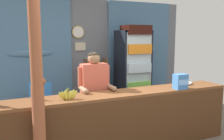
{
  "coord_description": "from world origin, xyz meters",
  "views": [
    {
      "loc": [
        -1.58,
        -2.57,
        1.74
      ],
      "look_at": [
        -0.1,
        0.82,
        1.2
      ],
      "focal_mm": 38.09,
      "sensor_mm": 36.0,
      "label": 1
    }
  ],
  "objects_px": {
    "stall_counter": "(122,117)",
    "soda_bottle_iced_tea": "(33,93)",
    "pastry_tray": "(182,83)",
    "banana_bunch": "(68,95)",
    "bottle_shelf_rack": "(96,85)",
    "plastic_lawn_chair": "(41,103)",
    "timber_post": "(37,90)",
    "drink_fridge": "(134,66)",
    "shopkeeper": "(94,87)",
    "snack_box_biscuit": "(180,82)"
  },
  "relations": [
    {
      "from": "snack_box_biscuit",
      "to": "pastry_tray",
      "type": "bearing_deg",
      "value": 46.22
    },
    {
      "from": "soda_bottle_iced_tea",
      "to": "banana_bunch",
      "type": "relative_size",
      "value": 0.8
    },
    {
      "from": "stall_counter",
      "to": "pastry_tray",
      "type": "height_order",
      "value": "pastry_tray"
    },
    {
      "from": "pastry_tray",
      "to": "timber_post",
      "type": "bearing_deg",
      "value": -168.39
    },
    {
      "from": "stall_counter",
      "to": "pastry_tray",
      "type": "xyz_separation_m",
      "value": [
        1.3,
        0.26,
        0.37
      ]
    },
    {
      "from": "shopkeeper",
      "to": "plastic_lawn_chair",
      "type": "bearing_deg",
      "value": 125.6
    },
    {
      "from": "plastic_lawn_chair",
      "to": "banana_bunch",
      "type": "relative_size",
      "value": 3.16
    },
    {
      "from": "shopkeeper",
      "to": "snack_box_biscuit",
      "type": "bearing_deg",
      "value": -23.61
    },
    {
      "from": "stall_counter",
      "to": "drink_fridge",
      "type": "distance_m",
      "value": 2.0
    },
    {
      "from": "timber_post",
      "to": "bottle_shelf_rack",
      "type": "distance_m",
      "value": 2.64
    },
    {
      "from": "timber_post",
      "to": "shopkeeper",
      "type": "relative_size",
      "value": 1.59
    },
    {
      "from": "stall_counter",
      "to": "soda_bottle_iced_tea",
      "type": "height_order",
      "value": "soda_bottle_iced_tea"
    },
    {
      "from": "shopkeeper",
      "to": "soda_bottle_iced_tea",
      "type": "distance_m",
      "value": 0.98
    },
    {
      "from": "timber_post",
      "to": "plastic_lawn_chair",
      "type": "bearing_deg",
      "value": 82.45
    },
    {
      "from": "shopkeeper",
      "to": "snack_box_biscuit",
      "type": "height_order",
      "value": "shopkeeper"
    },
    {
      "from": "bottle_shelf_rack",
      "to": "banana_bunch",
      "type": "height_order",
      "value": "bottle_shelf_rack"
    },
    {
      "from": "stall_counter",
      "to": "timber_post",
      "type": "bearing_deg",
      "value": -168.1
    },
    {
      "from": "pastry_tray",
      "to": "banana_bunch",
      "type": "bearing_deg",
      "value": -173.83
    },
    {
      "from": "bottle_shelf_rack",
      "to": "plastic_lawn_chair",
      "type": "distance_m",
      "value": 1.31
    },
    {
      "from": "drink_fridge",
      "to": "snack_box_biscuit",
      "type": "height_order",
      "value": "drink_fridge"
    },
    {
      "from": "timber_post",
      "to": "plastic_lawn_chair",
      "type": "height_order",
      "value": "timber_post"
    },
    {
      "from": "shopkeeper",
      "to": "timber_post",
      "type": "bearing_deg",
      "value": -141.82
    },
    {
      "from": "shopkeeper",
      "to": "soda_bottle_iced_tea",
      "type": "relative_size",
      "value": 6.84
    },
    {
      "from": "soda_bottle_iced_tea",
      "to": "banana_bunch",
      "type": "height_order",
      "value": "soda_bottle_iced_tea"
    },
    {
      "from": "soda_bottle_iced_tea",
      "to": "pastry_tray",
      "type": "distance_m",
      "value": 2.49
    },
    {
      "from": "drink_fridge",
      "to": "pastry_tray",
      "type": "xyz_separation_m",
      "value": [
        0.23,
        -1.35,
        -0.14
      ]
    },
    {
      "from": "timber_post",
      "to": "drink_fridge",
      "type": "bearing_deg",
      "value": 39.48
    },
    {
      "from": "plastic_lawn_chair",
      "to": "drink_fridge",
      "type": "bearing_deg",
      "value": 3.76
    },
    {
      "from": "timber_post",
      "to": "drink_fridge",
      "type": "height_order",
      "value": "timber_post"
    },
    {
      "from": "timber_post",
      "to": "shopkeeper",
      "type": "bearing_deg",
      "value": 38.18
    },
    {
      "from": "stall_counter",
      "to": "plastic_lawn_chair",
      "type": "height_order",
      "value": "stall_counter"
    },
    {
      "from": "drink_fridge",
      "to": "pastry_tray",
      "type": "height_order",
      "value": "drink_fridge"
    },
    {
      "from": "shopkeeper",
      "to": "pastry_tray",
      "type": "distance_m",
      "value": 1.57
    },
    {
      "from": "pastry_tray",
      "to": "snack_box_biscuit",
      "type": "bearing_deg",
      "value": -133.78
    },
    {
      "from": "drink_fridge",
      "to": "pastry_tray",
      "type": "distance_m",
      "value": 1.38
    },
    {
      "from": "stall_counter",
      "to": "snack_box_biscuit",
      "type": "relative_size",
      "value": 15.66
    },
    {
      "from": "stall_counter",
      "to": "snack_box_biscuit",
      "type": "height_order",
      "value": "snack_box_biscuit"
    },
    {
      "from": "plastic_lawn_chair",
      "to": "soda_bottle_iced_tea",
      "type": "bearing_deg",
      "value": -100.52
    },
    {
      "from": "plastic_lawn_chair",
      "to": "shopkeeper",
      "type": "height_order",
      "value": "shopkeeper"
    },
    {
      "from": "pastry_tray",
      "to": "banana_bunch",
      "type": "height_order",
      "value": "banana_bunch"
    },
    {
      "from": "stall_counter",
      "to": "shopkeeper",
      "type": "distance_m",
      "value": 0.66
    },
    {
      "from": "timber_post",
      "to": "plastic_lawn_chair",
      "type": "xyz_separation_m",
      "value": [
        0.23,
        1.73,
        -0.64
      ]
    },
    {
      "from": "soda_bottle_iced_tea",
      "to": "drink_fridge",
      "type": "bearing_deg",
      "value": 31.62
    },
    {
      "from": "shopkeeper",
      "to": "soda_bottle_iced_tea",
      "type": "xyz_separation_m",
      "value": [
        -0.94,
        -0.27,
        0.06
      ]
    },
    {
      "from": "drink_fridge",
      "to": "banana_bunch",
      "type": "xyz_separation_m",
      "value": [
        -1.85,
        -1.57,
        -0.1
      ]
    },
    {
      "from": "drink_fridge",
      "to": "banana_bunch",
      "type": "relative_size",
      "value": 7.19
    },
    {
      "from": "plastic_lawn_chair",
      "to": "pastry_tray",
      "type": "height_order",
      "value": "pastry_tray"
    },
    {
      "from": "bottle_shelf_rack",
      "to": "banana_bunch",
      "type": "xyz_separation_m",
      "value": [
        -1.05,
        -1.86,
        0.32
      ]
    },
    {
      "from": "stall_counter",
      "to": "shopkeeper",
      "type": "relative_size",
      "value": 2.52
    },
    {
      "from": "stall_counter",
      "to": "banana_bunch",
      "type": "xyz_separation_m",
      "value": [
        -0.77,
        0.04,
        0.41
      ]
    }
  ]
}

